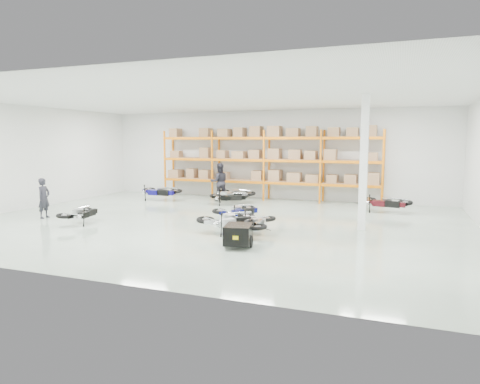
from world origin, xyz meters
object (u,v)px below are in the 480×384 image
at_px(moto_blue_centre, 237,208).
at_px(moto_back_a, 160,189).
at_px(moto_back_d, 385,199).
at_px(moto_back_c, 229,194).
at_px(moto_back_b, 234,191).
at_px(person_back, 219,182).
at_px(moto_black_far_left, 80,211).
at_px(trailer, 238,234).
at_px(person_left, 44,198).
at_px(moto_touring_right, 256,220).
at_px(moto_silver_left, 229,216).

xyz_separation_m(moto_blue_centre, moto_back_a, (-5.62, 3.79, 0.09)).
distance_m(moto_back_a, moto_back_d, 10.72).
xyz_separation_m(moto_back_a, moto_back_c, (3.83, -0.17, -0.09)).
distance_m(moto_back_b, person_back, 1.03).
xyz_separation_m(moto_black_far_left, moto_back_c, (3.32, 6.12, 0.01)).
bearing_deg(moto_blue_centre, moto_back_c, -29.16).
bearing_deg(trailer, moto_back_d, 53.07).
distance_m(moto_back_a, person_left, 6.06).
bearing_deg(moto_touring_right, moto_back_b, 111.73).
height_order(moto_silver_left, person_left, person_left).
bearing_deg(person_back, moto_back_a, -12.45).
distance_m(moto_back_a, person_back, 3.02).
relative_size(moto_back_c, person_left, 1.03).
relative_size(moto_silver_left, moto_touring_right, 1.06).
bearing_deg(moto_back_c, trailer, -177.40).
distance_m(trailer, moto_back_d, 8.47).
bearing_deg(moto_touring_right, moto_black_far_left, 178.20).
relative_size(moto_silver_left, moto_back_a, 0.94).
bearing_deg(person_left, moto_back_d, -68.51).
relative_size(moto_back_c, person_back, 0.85).
bearing_deg(moto_blue_centre, moto_black_far_left, 60.64).
xyz_separation_m(moto_black_far_left, person_left, (-2.11, 0.45, 0.30)).
height_order(moto_blue_centre, moto_back_c, moto_blue_centre).
relative_size(trailer, moto_back_a, 0.83).
bearing_deg(person_left, moto_touring_right, -94.82).
height_order(moto_touring_right, moto_back_b, moto_back_b).
distance_m(moto_back_c, person_back, 1.58).
bearing_deg(moto_back_c, moto_back_b, -14.67).
xyz_separation_m(moto_blue_centre, moto_back_b, (-1.89, 4.45, 0.06)).
distance_m(moto_silver_left, moto_black_far_left, 5.61).
bearing_deg(moto_back_d, moto_back_b, 98.78).
distance_m(moto_back_b, moto_back_c, 0.84).
xyz_separation_m(moto_touring_right, moto_back_c, (-3.25, 5.73, -0.02)).
bearing_deg(person_left, moto_blue_centre, -78.59).
distance_m(moto_silver_left, moto_touring_right, 0.98).
distance_m(moto_blue_centre, moto_back_d, 6.44).
bearing_deg(person_back, person_left, 25.51).
relative_size(moto_silver_left, person_back, 0.94).
relative_size(moto_black_far_left, moto_back_d, 0.88).
height_order(moto_blue_centre, moto_black_far_left, moto_blue_centre).
bearing_deg(moto_silver_left, person_back, -21.09).
bearing_deg(moto_blue_centre, person_left, 50.40).
bearing_deg(moto_touring_right, trailer, -95.27).
distance_m(moto_touring_right, moto_back_b, 7.36).
distance_m(moto_black_far_left, moto_touring_right, 6.58).
distance_m(moto_blue_centre, moto_back_b, 4.84).
bearing_deg(moto_black_far_left, moto_back_b, -122.60).
bearing_deg(moto_back_d, person_back, 97.03).
bearing_deg(moto_back_c, moto_back_d, -108.63).
height_order(moto_back_a, person_left, person_left).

